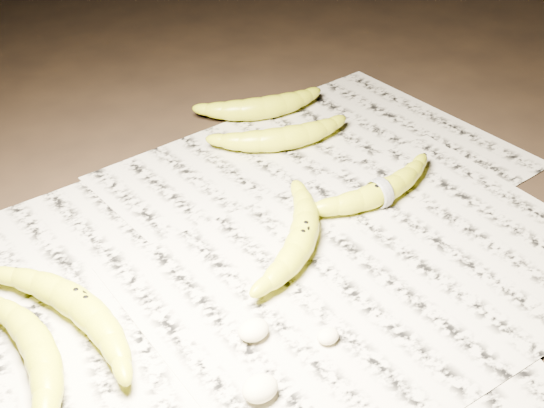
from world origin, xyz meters
TOP-DOWN VIEW (x-y plane):
  - ground at (0.00, 0.00)m, footprint 3.00×3.00m
  - newspaper_patch at (-0.03, 0.01)m, footprint 0.90×0.70m
  - banana_left_a at (-0.23, 0.03)m, footprint 0.10×0.22m
  - banana_left_b at (-0.29, -0.01)m, footprint 0.08×0.19m
  - banana_center at (0.04, -0.02)m, footprint 0.19×0.17m
  - banana_taped at (0.18, -0.01)m, footprint 0.20×0.06m
  - banana_upper_a at (0.17, 0.18)m, footprint 0.19×0.12m
  - banana_upper_b at (0.20, 0.27)m, footprint 0.18×0.12m
  - measuring_tape at (0.18, -0.01)m, footprint 0.01×0.04m
  - flesh_chunk_a at (-0.14, -0.18)m, footprint 0.04×0.03m
  - flesh_chunk_b at (-0.10, -0.11)m, footprint 0.03×0.03m
  - flesh_chunk_c at (-0.04, -0.16)m, footprint 0.03×0.02m

SIDE VIEW (x-z plane):
  - ground at x=0.00m, z-range 0.00..0.00m
  - newspaper_patch at x=-0.03m, z-range 0.00..0.01m
  - flesh_chunk_c at x=-0.04m, z-range 0.01..0.02m
  - flesh_chunk_b at x=-0.10m, z-range 0.01..0.03m
  - flesh_chunk_a at x=-0.14m, z-range 0.01..0.03m
  - banana_taped at x=0.18m, z-range 0.01..0.04m
  - measuring_tape at x=0.18m, z-range 0.00..0.05m
  - banana_upper_a at x=0.17m, z-range 0.01..0.04m
  - banana_left_b at x=-0.29m, z-range 0.01..0.04m
  - banana_upper_b at x=0.20m, z-range 0.01..0.04m
  - banana_center at x=0.04m, z-range 0.01..0.04m
  - banana_left_a at x=-0.23m, z-range 0.01..0.05m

